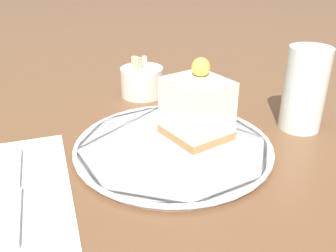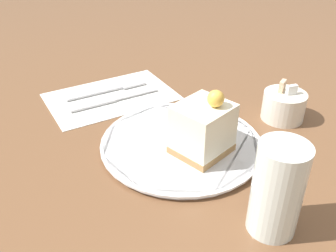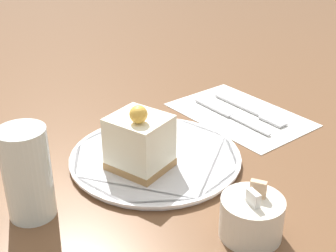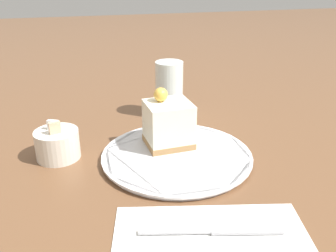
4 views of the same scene
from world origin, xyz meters
name	(u,v)px [view 4 (image 4 of 4)]	position (x,y,z in m)	size (l,w,h in m)	color
ground_plane	(193,168)	(0.00, 0.00, 0.00)	(4.00, 4.00, 0.00)	brown
plate	(177,156)	(0.04, 0.02, 0.01)	(0.27, 0.27, 0.01)	white
cake_slice	(168,123)	(0.08, 0.03, 0.05)	(0.08, 0.09, 0.11)	#9E7547
napkin	(213,246)	(-0.19, 0.03, 0.00)	(0.22, 0.29, 0.00)	white
knife	(225,231)	(-0.17, 0.01, 0.01)	(0.05, 0.19, 0.00)	#B2B2B7
sugar_bowl	(57,144)	(0.10, 0.23, 0.03)	(0.08, 0.08, 0.08)	silver
drinking_glass	(169,89)	(0.25, -0.02, 0.06)	(0.06, 0.06, 0.13)	silver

